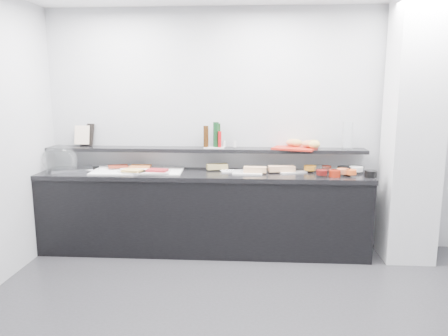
# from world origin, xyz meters

# --- Properties ---
(ground) EXTENTS (5.00, 5.00, 0.00)m
(ground) POSITION_xyz_m (0.00, 0.00, 0.00)
(ground) COLOR #2D2D30
(ground) RESTS_ON ground
(back_wall) EXTENTS (5.00, 0.02, 2.70)m
(back_wall) POSITION_xyz_m (0.00, 2.00, 1.35)
(back_wall) COLOR #B2B5B9
(back_wall) RESTS_ON ground
(column) EXTENTS (0.50, 0.50, 2.70)m
(column) POSITION_xyz_m (1.50, 1.65, 1.35)
(column) COLOR silver
(column) RESTS_ON ground
(buffet_cabinet) EXTENTS (3.60, 0.60, 0.85)m
(buffet_cabinet) POSITION_xyz_m (-0.70, 1.70, 0.42)
(buffet_cabinet) COLOR black
(buffet_cabinet) RESTS_ON ground
(counter_top) EXTENTS (3.62, 0.62, 0.05)m
(counter_top) POSITION_xyz_m (-0.70, 1.70, 0.88)
(counter_top) COLOR black
(counter_top) RESTS_ON buffet_cabinet
(wall_shelf) EXTENTS (3.60, 0.25, 0.04)m
(wall_shelf) POSITION_xyz_m (-0.70, 1.88, 1.13)
(wall_shelf) COLOR black
(wall_shelf) RESTS_ON back_wall
(cloche_base) EXTENTS (0.51, 0.43, 0.04)m
(cloche_base) POSITION_xyz_m (-2.16, 1.67, 0.92)
(cloche_base) COLOR #A9ACB0
(cloche_base) RESTS_ON counter_top
(cloche_dome) EXTENTS (0.43, 0.32, 0.34)m
(cloche_dome) POSITION_xyz_m (-2.32, 1.72, 1.03)
(cloche_dome) COLOR white
(cloche_dome) RESTS_ON cloche_base
(linen_runner) EXTENTS (1.01, 0.51, 0.01)m
(linen_runner) POSITION_xyz_m (-1.43, 1.71, 0.91)
(linen_runner) COLOR white
(linen_runner) RESTS_ON counter_top
(platter_meat_a) EXTENTS (0.36, 0.29, 0.01)m
(platter_meat_a) POSITION_xyz_m (-1.75, 1.85, 0.92)
(platter_meat_a) COLOR white
(platter_meat_a) RESTS_ON linen_runner
(food_meat_a) EXTENTS (0.25, 0.21, 0.02)m
(food_meat_a) POSITION_xyz_m (-1.68, 1.80, 0.94)
(food_meat_a) COLOR maroon
(food_meat_a) RESTS_ON platter_meat_a
(platter_salmon) EXTENTS (0.34, 0.24, 0.01)m
(platter_salmon) POSITION_xyz_m (-1.48, 1.84, 0.92)
(platter_salmon) COLOR white
(platter_salmon) RESTS_ON linen_runner
(food_salmon) EXTENTS (0.23, 0.15, 0.02)m
(food_salmon) POSITION_xyz_m (-1.43, 1.83, 0.94)
(food_salmon) COLOR orange
(food_salmon) RESTS_ON platter_salmon
(platter_cheese) EXTENTS (0.35, 0.29, 0.01)m
(platter_cheese) POSITION_xyz_m (-1.45, 1.59, 0.92)
(platter_cheese) COLOR white
(platter_cheese) RESTS_ON linen_runner
(food_cheese) EXTENTS (0.23, 0.18, 0.02)m
(food_cheese) POSITION_xyz_m (-1.45, 1.55, 0.94)
(food_cheese) COLOR #EDBC5C
(food_cheese) RESTS_ON platter_cheese
(platter_meat_b) EXTENTS (0.34, 0.24, 0.01)m
(platter_meat_b) POSITION_xyz_m (-1.21, 1.58, 0.92)
(platter_meat_b) COLOR white
(platter_meat_b) RESTS_ON linen_runner
(food_meat_b) EXTENTS (0.23, 0.17, 0.02)m
(food_meat_b) POSITION_xyz_m (-1.18, 1.59, 0.94)
(food_meat_b) COLOR maroon
(food_meat_b) RESTS_ON platter_meat_b
(sandwich_plate_left) EXTENTS (0.37, 0.21, 0.01)m
(sandwich_plate_left) POSITION_xyz_m (-0.33, 1.78, 0.91)
(sandwich_plate_left) COLOR white
(sandwich_plate_left) RESTS_ON counter_top
(sandwich_food_left) EXTENTS (0.25, 0.16, 0.06)m
(sandwich_food_left) POSITION_xyz_m (-0.55, 1.84, 0.94)
(sandwich_food_left) COLOR tan
(sandwich_food_left) RESTS_ON sandwich_plate_left
(tongs_left) EXTENTS (0.15, 0.06, 0.01)m
(tongs_left) POSITION_xyz_m (-0.44, 1.76, 0.92)
(tongs_left) COLOR silver
(tongs_left) RESTS_ON sandwich_plate_left
(sandwich_plate_mid) EXTENTS (0.32, 0.14, 0.01)m
(sandwich_plate_mid) POSITION_xyz_m (-0.21, 1.64, 0.91)
(sandwich_plate_mid) COLOR silver
(sandwich_plate_mid) RESTS_ON counter_top
(sandwich_food_mid) EXTENTS (0.25, 0.11, 0.06)m
(sandwich_food_mid) POSITION_xyz_m (-0.13, 1.68, 0.94)
(sandwich_food_mid) COLOR tan
(sandwich_food_mid) RESTS_ON sandwich_plate_mid
(tongs_mid) EXTENTS (0.16, 0.01, 0.01)m
(tongs_mid) POSITION_xyz_m (-0.20, 1.65, 0.92)
(tongs_mid) COLOR silver
(tongs_mid) RESTS_ON sandwich_plate_mid
(sandwich_plate_right) EXTENTS (0.33, 0.24, 0.01)m
(sandwich_plate_right) POSITION_xyz_m (0.28, 1.76, 0.91)
(sandwich_plate_right) COLOR white
(sandwich_plate_right) RESTS_ON counter_top
(sandwich_food_right) EXTENTS (0.30, 0.15, 0.06)m
(sandwich_food_right) POSITION_xyz_m (0.16, 1.75, 0.94)
(sandwich_food_right) COLOR #E0A475
(sandwich_food_right) RESTS_ON sandwich_plate_right
(tongs_right) EXTENTS (0.15, 0.08, 0.01)m
(tongs_right) POSITION_xyz_m (0.19, 1.76, 0.92)
(tongs_right) COLOR #B4B7BB
(tongs_right) RESTS_ON sandwich_plate_right
(bowl_glass_fruit) EXTENTS (0.22, 0.22, 0.07)m
(bowl_glass_fruit) POSITION_xyz_m (0.60, 1.81, 0.94)
(bowl_glass_fruit) COLOR silver
(bowl_glass_fruit) RESTS_ON counter_top
(fill_glass_fruit) EXTENTS (0.16, 0.16, 0.05)m
(fill_glass_fruit) POSITION_xyz_m (0.48, 1.81, 0.95)
(fill_glass_fruit) COLOR orange
(fill_glass_fruit) RESTS_ON bowl_glass_fruit
(bowl_black_jam) EXTENTS (0.18, 0.18, 0.07)m
(bowl_black_jam) POSITION_xyz_m (0.85, 1.79, 0.94)
(bowl_black_jam) COLOR black
(bowl_black_jam) RESTS_ON counter_top
(fill_black_jam) EXTENTS (0.12, 0.12, 0.05)m
(fill_black_jam) POSITION_xyz_m (0.66, 1.81, 0.95)
(fill_black_jam) COLOR #5F180D
(fill_black_jam) RESTS_ON bowl_black_jam
(bowl_glass_cream) EXTENTS (0.21, 0.21, 0.07)m
(bowl_glass_cream) POSITION_xyz_m (0.98, 1.82, 0.94)
(bowl_glass_cream) COLOR silver
(bowl_glass_cream) RESTS_ON counter_top
(fill_glass_cream) EXTENTS (0.18, 0.18, 0.05)m
(fill_glass_cream) POSITION_xyz_m (0.97, 1.78, 0.95)
(fill_glass_cream) COLOR white
(fill_glass_cream) RESTS_ON bowl_glass_cream
(bowl_red_jam) EXTENTS (0.15, 0.15, 0.07)m
(bowl_red_jam) POSITION_xyz_m (0.70, 1.56, 0.94)
(bowl_red_jam) COLOR maroon
(bowl_red_jam) RESTS_ON counter_top
(fill_red_jam) EXTENTS (0.14, 0.14, 0.05)m
(fill_red_jam) POSITION_xyz_m (0.57, 1.55, 0.95)
(fill_red_jam) COLOR #4F0C0B
(fill_red_jam) RESTS_ON bowl_red_jam
(bowl_glass_salmon) EXTENTS (0.19, 0.19, 0.07)m
(bowl_glass_salmon) POSITION_xyz_m (0.74, 1.61, 0.94)
(bowl_glass_salmon) COLOR silver
(bowl_glass_salmon) RESTS_ON counter_top
(fill_glass_salmon) EXTENTS (0.17, 0.17, 0.05)m
(fill_glass_salmon) POSITION_xyz_m (0.81, 1.64, 0.95)
(fill_glass_salmon) COLOR #D46434
(fill_glass_salmon) RESTS_ON bowl_glass_salmon
(bowl_black_fruit) EXTENTS (0.15, 0.15, 0.07)m
(bowl_black_fruit) POSITION_xyz_m (1.08, 1.57, 0.94)
(bowl_black_fruit) COLOR black
(bowl_black_fruit) RESTS_ON counter_top
(fill_black_fruit) EXTENTS (0.13, 0.13, 0.05)m
(fill_black_fruit) POSITION_xyz_m (0.88, 1.59, 0.95)
(fill_black_fruit) COLOR #DA551D
(fill_black_fruit) RESTS_ON bowl_black_fruit
(framed_print) EXTENTS (0.20, 0.14, 0.26)m
(framed_print) POSITION_xyz_m (-2.09, 1.98, 1.28)
(framed_print) COLOR black
(framed_print) RESTS_ON wall_shelf
(print_art) EXTENTS (0.18, 0.05, 0.22)m
(print_art) POSITION_xyz_m (-2.14, 1.95, 1.28)
(print_art) COLOR beige
(print_art) RESTS_ON framed_print
(condiment_tray) EXTENTS (0.23, 0.14, 0.01)m
(condiment_tray) POSITION_xyz_m (-0.59, 1.89, 1.16)
(condiment_tray) COLOR white
(condiment_tray) RESTS_ON wall_shelf
(bottle_green_a) EXTENTS (0.06, 0.06, 0.26)m
(bottle_green_a) POSITION_xyz_m (-0.55, 1.93, 1.29)
(bottle_green_a) COLOR #0E330E
(bottle_green_a) RESTS_ON condiment_tray
(bottle_brown) EXTENTS (0.06, 0.06, 0.24)m
(bottle_brown) POSITION_xyz_m (-0.68, 1.86, 1.28)
(bottle_brown) COLOR #381E0A
(bottle_brown) RESTS_ON condiment_tray
(bottle_green_b) EXTENTS (0.08, 0.08, 0.28)m
(bottle_green_b) POSITION_xyz_m (-0.57, 1.88, 1.30)
(bottle_green_b) COLOR #0F3718
(bottle_green_b) RESTS_ON condiment_tray
(bottle_hot) EXTENTS (0.05, 0.05, 0.18)m
(bottle_hot) POSITION_xyz_m (-0.52, 1.85, 1.25)
(bottle_hot) COLOR red
(bottle_hot) RESTS_ON condiment_tray
(shaker_salt) EXTENTS (0.04, 0.04, 0.07)m
(shaker_salt) POSITION_xyz_m (-0.36, 1.87, 1.20)
(shaker_salt) COLOR silver
(shaker_salt) RESTS_ON condiment_tray
(shaker_pepper) EXTENTS (0.04, 0.04, 0.07)m
(shaker_pepper) POSITION_xyz_m (-0.48, 1.89, 1.20)
(shaker_pepper) COLOR white
(shaker_pepper) RESTS_ON condiment_tray
(bread_tray) EXTENTS (0.53, 0.45, 0.02)m
(bread_tray) POSITION_xyz_m (0.31, 1.85, 1.16)
(bread_tray) COLOR #B21F13
(bread_tray) RESTS_ON wall_shelf
(bread_roll_nw) EXTENTS (0.18, 0.14, 0.08)m
(bread_roll_nw) POSITION_xyz_m (0.30, 1.94, 1.21)
(bread_roll_nw) COLOR #CD864E
(bread_roll_nw) RESTS_ON bread_tray
(bread_roll_n) EXTENTS (0.14, 0.11, 0.08)m
(bread_roll_n) POSITION_xyz_m (0.29, 1.96, 1.21)
(bread_roll_n) COLOR gold
(bread_roll_n) RESTS_ON bread_tray
(bread_roll_s) EXTENTS (0.14, 0.09, 0.08)m
(bread_roll_s) POSITION_xyz_m (0.51, 1.77, 1.21)
(bread_roll_s) COLOR gold
(bread_roll_s) RESTS_ON bread_tray
(bread_roll_se) EXTENTS (0.18, 0.15, 0.08)m
(bread_roll_se) POSITION_xyz_m (0.45, 1.83, 1.21)
(bread_roll_se) COLOR #C4794A
(bread_roll_se) RESTS_ON bread_tray
(bread_roll_midw) EXTENTS (0.14, 0.10, 0.08)m
(bread_roll_midw) POSITION_xyz_m (0.34, 1.91, 1.21)
(bread_roll_midw) COLOR tan
(bread_roll_midw) RESTS_ON bread_tray
(bread_roll_mide) EXTENTS (0.14, 0.09, 0.08)m
(bread_roll_mide) POSITION_xyz_m (0.52, 1.89, 1.21)
(bread_roll_mide) COLOR #AC8F41
(bread_roll_mide) RESTS_ON bread_tray
(carafe) EXTENTS (0.12, 0.12, 0.30)m
(carafe) POSITION_xyz_m (0.88, 1.85, 1.30)
(carafe) COLOR white
(carafe) RESTS_ON wall_shelf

